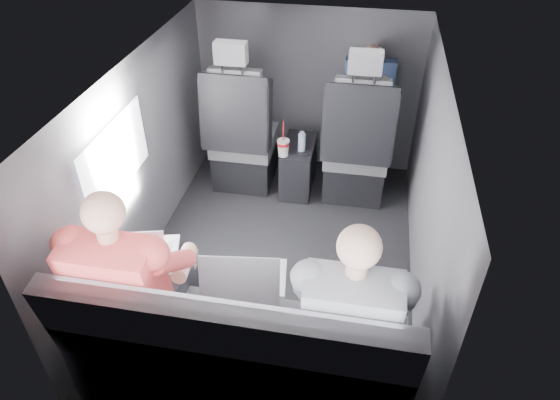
% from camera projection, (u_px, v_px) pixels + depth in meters
% --- Properties ---
extents(floor, '(2.60, 2.60, 0.00)m').
position_uv_depth(floor, '(279.00, 257.00, 3.47)').
color(floor, black).
rests_on(floor, ground).
extents(ceiling, '(2.60, 2.60, 0.00)m').
position_uv_depth(ceiling, '(278.00, 73.00, 2.67)').
color(ceiling, '#B2B2AD').
rests_on(ceiling, panel_back).
extents(panel_left, '(0.02, 2.60, 1.35)m').
position_uv_depth(panel_left, '(141.00, 163.00, 3.20)').
color(panel_left, '#56565B').
rests_on(panel_left, floor).
extents(panel_right, '(0.02, 2.60, 1.35)m').
position_uv_depth(panel_right, '(429.00, 193.00, 2.94)').
color(panel_right, '#56565B').
rests_on(panel_right, floor).
extents(panel_front, '(1.80, 0.02, 1.35)m').
position_uv_depth(panel_front, '(308.00, 90.00, 4.10)').
color(panel_front, '#56565B').
rests_on(panel_front, floor).
extents(panel_back, '(1.80, 0.02, 1.35)m').
position_uv_depth(panel_back, '(221.00, 352.00, 2.04)').
color(panel_back, '#56565B').
rests_on(panel_back, floor).
extents(side_window, '(0.02, 0.75, 0.42)m').
position_uv_depth(side_window, '(117.00, 158.00, 2.83)').
color(side_window, white).
rests_on(side_window, panel_left).
extents(seatbelt, '(0.35, 0.11, 0.59)m').
position_uv_depth(seatbelt, '(360.00, 116.00, 3.46)').
color(seatbelt, black).
rests_on(seatbelt, front_seat_right).
extents(front_seat_left, '(0.52, 0.58, 1.26)m').
position_uv_depth(front_seat_left, '(242.00, 142.00, 3.96)').
color(front_seat_left, black).
rests_on(front_seat_left, floor).
extents(front_seat_right, '(0.52, 0.58, 1.26)m').
position_uv_depth(front_seat_right, '(356.00, 153.00, 3.83)').
color(front_seat_right, black).
rests_on(front_seat_right, floor).
extents(center_console, '(0.24, 0.48, 0.41)m').
position_uv_depth(center_console, '(299.00, 166.00, 4.05)').
color(center_console, black).
rests_on(center_console, floor).
extents(rear_bench, '(1.60, 0.57, 0.92)m').
position_uv_depth(rear_bench, '(239.00, 358.00, 2.45)').
color(rear_bench, '#5A5B5F').
rests_on(rear_bench, floor).
extents(soda_cup, '(0.10, 0.10, 0.29)m').
position_uv_depth(soda_cup, '(283.00, 147.00, 3.76)').
color(soda_cup, white).
rests_on(soda_cup, center_console).
extents(water_bottle, '(0.06, 0.06, 0.17)m').
position_uv_depth(water_bottle, '(302.00, 142.00, 3.80)').
color(water_bottle, '#A3C9DD').
rests_on(water_bottle, center_console).
extents(laptop_white, '(0.36, 0.37, 0.24)m').
position_uv_depth(laptop_white, '(143.00, 252.00, 2.59)').
color(laptop_white, white).
rests_on(laptop_white, passenger_rear_left).
extents(laptop_silver, '(0.41, 0.38, 0.27)m').
position_uv_depth(laptop_silver, '(245.00, 278.00, 2.43)').
color(laptop_silver, '#B7B7BC').
rests_on(laptop_silver, rear_bench).
extents(laptop_black, '(0.34, 0.31, 0.24)m').
position_uv_depth(laptop_black, '(350.00, 291.00, 2.37)').
color(laptop_black, black).
rests_on(laptop_black, passenger_rear_right).
extents(passenger_rear_left, '(0.51, 0.63, 1.24)m').
position_uv_depth(passenger_rear_left, '(135.00, 283.00, 2.41)').
color(passenger_rear_left, '#37363B').
rests_on(passenger_rear_left, rear_bench).
extents(passenger_rear_right, '(0.50, 0.62, 1.22)m').
position_uv_depth(passenger_rear_right, '(350.00, 315.00, 2.26)').
color(passenger_rear_right, navy).
rests_on(passenger_rear_right, rear_bench).
extents(passenger_front_right, '(0.37, 0.37, 0.72)m').
position_uv_depth(passenger_front_right, '(367.00, 98.00, 3.83)').
color(passenger_front_right, navy).
rests_on(passenger_front_right, front_seat_right).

